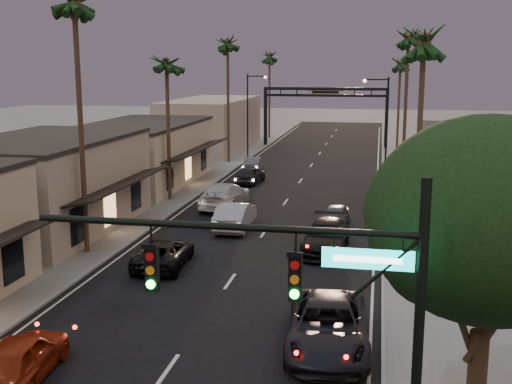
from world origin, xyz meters
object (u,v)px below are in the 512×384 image
at_px(palm_ra, 424,34).
at_px(oncoming_pickup, 164,253).
at_px(corner_tree, 491,228).
at_px(palm_rc, 401,60).
at_px(traffic_signal, 327,301).
at_px(curbside_black, 326,237).
at_px(streetlight_right, 383,122).
at_px(palm_far, 270,54).
at_px(palm_ld, 228,40).
at_px(arch, 325,102).
at_px(streetlight_left, 250,109).
at_px(curbside_near, 328,326).
at_px(oncoming_silver, 235,215).
at_px(palm_lc, 166,58).
at_px(palm_rb, 409,33).
at_px(oncoming_red, 19,358).

relative_size(palm_ra, oncoming_pickup, 2.62).
bearing_deg(oncoming_pickup, corner_tree, 131.31).
xyz_separation_m(palm_ra, palm_rc, (0.00, 40.00, -0.97)).
xyz_separation_m(traffic_signal, corner_tree, (3.79, 3.45, 0.90)).
height_order(traffic_signal, curbside_black, traffic_signal).
height_order(streetlight_right, palm_far, palm_far).
xyz_separation_m(streetlight_right, palm_ld, (-15.52, 10.00, 7.09)).
height_order(arch, streetlight_left, streetlight_left).
bearing_deg(curbside_black, curbside_near, -83.41).
xyz_separation_m(streetlight_right, oncoming_silver, (-8.84, -16.38, -4.47)).
bearing_deg(palm_far, curbside_near, -78.43).
bearing_deg(palm_lc, palm_rc, 58.44).
xyz_separation_m(palm_rb, oncoming_silver, (-10.51, -15.38, -11.56)).
bearing_deg(curbside_near, arch, 91.00).
bearing_deg(streetlight_left, palm_ra, -65.46).
relative_size(palm_ld, oncoming_red, 3.05).
distance_m(traffic_signal, palm_ra, 21.19).
bearing_deg(arch, traffic_signal, -85.07).
distance_m(palm_rb, oncoming_red, 39.70).
distance_m(palm_ld, palm_rc, 19.51).
relative_size(oncoming_pickup, curbside_near, 0.81).
bearing_deg(oncoming_red, arch, -100.18).
relative_size(traffic_signal, curbside_near, 1.37).
relative_size(palm_rc, palm_far, 0.92).
distance_m(traffic_signal, arch, 66.24).
xyz_separation_m(palm_lc, curbside_near, (13.69, -23.41, -9.61)).
height_order(oncoming_pickup, curbside_near, curbside_near).
bearing_deg(palm_rc, oncoming_red, -103.14).
relative_size(palm_lc, oncoming_red, 2.62).
bearing_deg(palm_ra, oncoming_red, -129.67).
relative_size(palm_ra, palm_rb, 0.93).
xyz_separation_m(palm_ra, oncoming_pickup, (-12.39, -3.39, -10.74)).
bearing_deg(corner_tree, curbside_black, 107.49).
bearing_deg(palm_lc, streetlight_right, 30.11).
xyz_separation_m(corner_tree, palm_ra, (-0.88, 16.55, 5.46)).
height_order(palm_lc, palm_ra, palm_ra).
distance_m(palm_lc, palm_ld, 19.10).
relative_size(oncoming_red, curbside_near, 0.75).
relative_size(palm_far, oncoming_silver, 2.54).
xyz_separation_m(corner_tree, oncoming_red, (-13.87, 0.88, -5.18)).
bearing_deg(palm_ld, oncoming_silver, -75.78).
distance_m(corner_tree, streetlight_left, 53.15).
height_order(streetlight_right, palm_ra, palm_ra).
bearing_deg(curbside_black, oncoming_silver, 148.92).
distance_m(palm_ra, oncoming_silver, 15.62).
height_order(corner_tree, oncoming_red, corner_tree).
height_order(palm_rc, curbside_near, palm_rc).
xyz_separation_m(streetlight_left, palm_rb, (15.52, -14.00, 7.09)).
xyz_separation_m(palm_lc, palm_rc, (17.20, 28.00, 0.00)).
bearing_deg(oncoming_silver, palm_far, -83.77).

